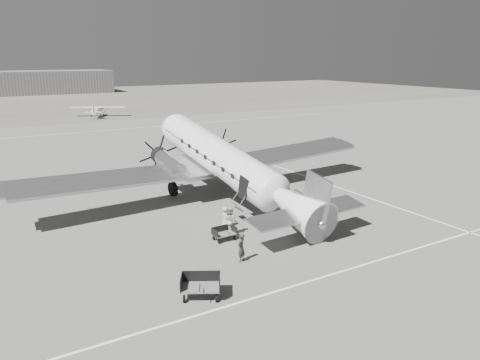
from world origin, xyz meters
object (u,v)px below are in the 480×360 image
light_plane_right (98,111)px  hangar_main (36,82)px  baggage_cart_far (201,287)px  passenger (225,217)px  dc3_airliner (226,165)px  ramp_agent (231,221)px  baggage_cart_near (224,234)px  ground_crew (241,248)px

light_plane_right → hangar_main: bearing=116.5°
baggage_cart_far → passenger: passenger is taller
light_plane_right → dc3_airliner: bearing=-69.9°
baggage_cart_far → ramp_agent: 8.00m
hangar_main → passenger: bearing=-92.7°
light_plane_right → ramp_agent: bearing=-72.2°
baggage_cart_near → ramp_agent: bearing=34.4°
dc3_airliner → hangar_main: bearing=84.8°
hangar_main → passenger: 125.39m
light_plane_right → ramp_agent: (-7.98, -63.47, -0.10)m
hangar_main → ground_crew: hangar_main is taller
baggage_cart_near → ground_crew: (-0.68, -3.14, 0.39)m
baggage_cart_near → passenger: passenger is taller
baggage_cart_near → light_plane_right: bearing=81.0°
baggage_cart_near → baggage_cart_far: size_ratio=0.75×
baggage_cart_far → hangar_main: bearing=114.2°
ground_crew → ramp_agent: 3.98m
light_plane_right → baggage_cart_near: bearing=-72.8°
ramp_agent → passenger: bearing=-14.7°
dc3_airliner → baggage_cart_far: bearing=-127.6°
baggage_cart_near → ground_crew: bearing=-103.5°
light_plane_right → passenger: 62.65m
baggage_cart_near → passenger: 2.18m
ramp_agent → passenger: size_ratio=1.29×
dc3_airliner → baggage_cart_far: dc3_airliner is taller
ground_crew → dc3_airliner: bearing=-146.3°
light_plane_right → passenger: (-7.64, -62.18, -0.31)m
light_plane_right → ground_crew: 67.83m
ground_crew → ramp_agent: bearing=-142.7°
baggage_cart_far → passenger: 9.21m
ground_crew → passenger: 5.31m
ramp_agent → passenger: 1.35m
ground_crew → passenger: size_ratio=1.11×
dc3_airliner → baggage_cart_near: (-3.90, -6.67, -2.52)m
hangar_main → dc3_airliner: bearing=-91.5°
hangar_main → dc3_airliner: (-3.19, -120.40, -0.37)m
dc3_airliner → passenger: dc3_airliner is taller
hangar_main → dc3_airliner: 120.45m
ramp_agent → passenger: (0.34, 1.29, -0.21)m
dc3_airliner → light_plane_right: size_ratio=3.09×
dc3_airliner → ramp_agent: 7.15m
baggage_cart_near → passenger: bearing=57.7°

